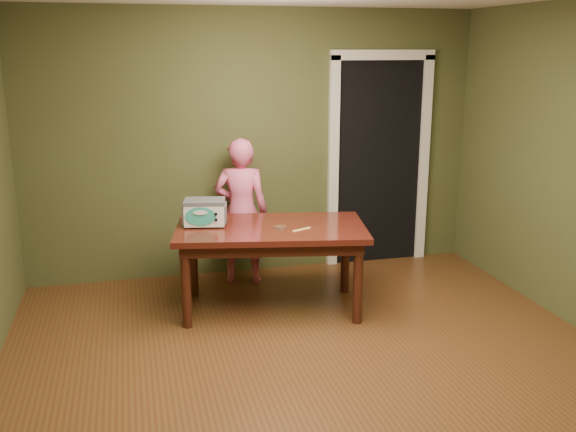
# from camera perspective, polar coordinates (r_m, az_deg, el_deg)

# --- Properties ---
(floor) EXTENTS (5.00, 5.00, 0.00)m
(floor) POSITION_cam_1_polar(r_m,az_deg,el_deg) (4.46, 3.82, -15.10)
(floor) COLOR #563618
(floor) RESTS_ON ground
(room_shell) EXTENTS (4.52, 5.02, 2.61)m
(room_shell) POSITION_cam_1_polar(r_m,az_deg,el_deg) (3.91, 4.24, 7.19)
(room_shell) COLOR #444C29
(room_shell) RESTS_ON ground
(doorway) EXTENTS (1.10, 0.66, 2.25)m
(doorway) POSITION_cam_1_polar(r_m,az_deg,el_deg) (7.03, 7.15, 5.09)
(doorway) COLOR black
(doorway) RESTS_ON ground
(dining_table) EXTENTS (1.74, 1.18, 0.75)m
(dining_table) POSITION_cam_1_polar(r_m,az_deg,el_deg) (5.48, -1.53, -1.90)
(dining_table) COLOR #3C150D
(dining_table) RESTS_ON floor
(toy_oven) EXTENTS (0.40, 0.30, 0.23)m
(toy_oven) POSITION_cam_1_polar(r_m,az_deg,el_deg) (5.48, -7.41, 0.40)
(toy_oven) COLOR #4C4F54
(toy_oven) RESTS_ON dining_table
(baking_pan) EXTENTS (0.10, 0.10, 0.02)m
(baking_pan) POSITION_cam_1_polar(r_m,az_deg,el_deg) (5.37, -0.71, -1.00)
(baking_pan) COLOR silver
(baking_pan) RESTS_ON dining_table
(spatula) EXTENTS (0.17, 0.10, 0.01)m
(spatula) POSITION_cam_1_polar(r_m,az_deg,el_deg) (5.33, 1.22, -1.21)
(spatula) COLOR #FFCB6E
(spatula) RESTS_ON dining_table
(child) EXTENTS (0.59, 0.47, 1.41)m
(child) POSITION_cam_1_polar(r_m,az_deg,el_deg) (6.14, -4.17, 0.42)
(child) COLOR #E65E8B
(child) RESTS_ON floor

